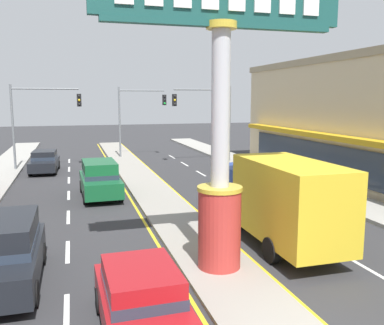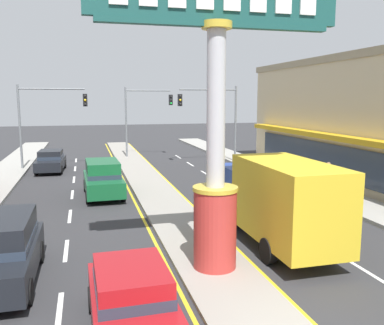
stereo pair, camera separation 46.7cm
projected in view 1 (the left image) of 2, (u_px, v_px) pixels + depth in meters
The scene contains 14 objects.
median_strip at pixel (149, 189), 23.89m from camera, with size 2.31×52.00×0.14m, color gray.
sidewalk_right at pixel (308, 187), 24.47m from camera, with size 2.57×60.00×0.18m, color #9E9B93.
lane_markings at pixel (154, 195), 22.62m from camera, with size 9.05×52.00×0.01m.
district_sign at pixel (220, 131), 12.09m from camera, with size 7.30×1.35×8.56m.
storefront_right at pixel (377, 119), 26.79m from camera, with size 9.04×22.05×7.82m.
traffic_light_left_side at pixel (38, 112), 29.90m from camera, with size 4.86×0.46×6.20m.
traffic_light_right_side at pixel (209, 111), 33.02m from camera, with size 4.86×0.46×6.20m.
traffic_light_median_far at pixel (137, 110), 36.46m from camera, with size 4.20×0.46×6.20m.
sedan_near_right_lane at pixel (45, 161), 29.72m from camera, with size 2.00×4.38×1.53m.
box_truck_far_right_lane at pixel (277, 198), 14.88m from camera, with size 2.29×6.91×3.12m.
suv_near_left_lane at pixel (100, 178), 22.25m from camera, with size 2.08×4.66×1.90m.
suv_mid_left_lane at pixel (4, 252), 11.58m from camera, with size 1.99×4.61×1.90m.
sedan_far_left_oncoming at pixel (143, 301), 9.16m from camera, with size 1.91×4.34×1.53m.
pedestrian_near_kerb at pixel (324, 175), 22.34m from camera, with size 0.40×0.46×1.70m.
Camera 1 is at (-4.14, -5.14, 5.20)m, focal length 39.04 mm.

